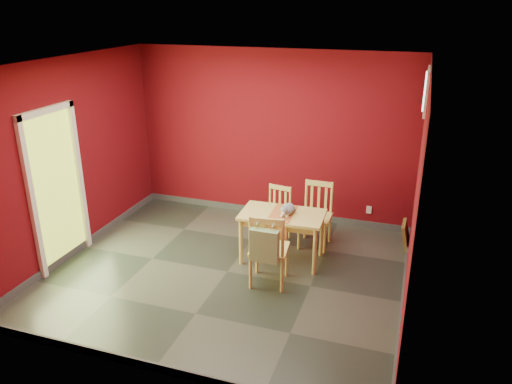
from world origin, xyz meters
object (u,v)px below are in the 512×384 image
(chair_far_left, at_px, (276,213))
(chair_near, at_px, (269,249))
(cat, at_px, (288,207))
(chair_far_right, at_px, (316,214))
(dining_table, at_px, (282,219))
(tote_bag, at_px, (264,246))
(picture_frame, at_px, (406,235))

(chair_far_left, relative_size, chair_near, 0.83)
(chair_near, relative_size, cat, 2.64)
(chair_far_right, xyz_separation_m, cat, (-0.27, -0.60, 0.31))
(chair_far_left, bearing_deg, dining_table, -66.67)
(chair_far_left, relative_size, tote_bag, 1.71)
(chair_far_left, distance_m, chair_far_right, 0.59)
(cat, height_order, picture_frame, cat)
(chair_far_right, distance_m, cat, 0.72)
(chair_far_left, xyz_separation_m, chair_far_right, (0.59, 0.03, 0.06))
(tote_bag, bearing_deg, picture_frame, 49.05)
(cat, bearing_deg, chair_far_right, 86.12)
(chair_near, bearing_deg, chair_far_left, 102.00)
(chair_far_right, height_order, picture_frame, chair_far_right)
(picture_frame, bearing_deg, chair_far_left, -169.89)
(chair_far_right, height_order, chair_near, chair_near)
(picture_frame, bearing_deg, cat, -149.62)
(dining_table, xyz_separation_m, chair_near, (0.01, -0.66, -0.11))
(chair_near, height_order, tote_bag, chair_near)
(dining_table, height_order, tote_bag, tote_bag)
(chair_near, distance_m, tote_bag, 0.28)
(dining_table, height_order, picture_frame, dining_table)
(dining_table, relative_size, cat, 3.06)
(chair_far_left, relative_size, chair_far_right, 0.87)
(dining_table, bearing_deg, chair_far_right, 61.16)
(tote_bag, relative_size, cat, 1.29)
(chair_near, bearing_deg, tote_bag, -85.77)
(chair_far_left, bearing_deg, chair_far_right, 2.61)
(tote_bag, relative_size, picture_frame, 1.22)
(dining_table, relative_size, chair_far_left, 1.39)
(tote_bag, bearing_deg, cat, 87.74)
(chair_near, xyz_separation_m, picture_frame, (1.59, 1.58, -0.31))
(tote_bag, xyz_separation_m, picture_frame, (1.57, 1.81, -0.46))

